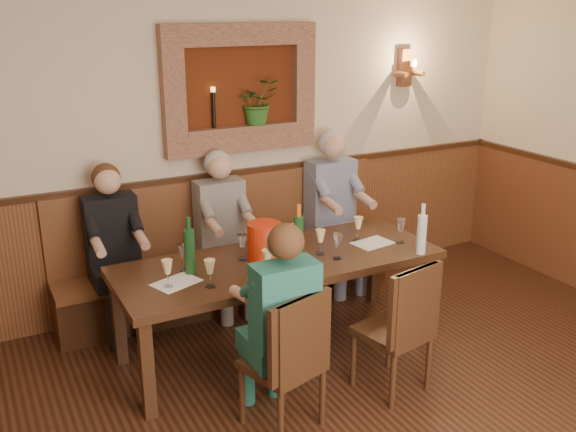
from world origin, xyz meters
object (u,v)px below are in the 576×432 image
Objects in this scene: wine_bottle_green_a at (299,236)px; water_bottle at (422,233)px; chair_near_right at (394,352)px; person_bench_mid at (225,247)px; spittoon_bucket at (264,242)px; bench at (231,267)px; person_bench_left at (117,267)px; person_bench_right at (335,224)px; person_chair_front at (279,342)px; chair_near_left at (284,387)px; wine_bottle_green_b at (190,250)px; dining_table at (279,268)px.

wine_bottle_green_a is 0.92m from water_bottle.
chair_near_right is 1.78m from person_bench_mid.
bench is at bearing 83.42° from spittoon_bucket.
wine_bottle_green_a is (0.23, -0.88, 0.35)m from person_bench_mid.
person_bench_left is at bearing 119.64° from chair_near_right.
person_bench_right is 2.14m from person_chair_front.
chair_near_left is 1.13m from wine_bottle_green_b.
chair_near_left is 2.21m from person_bench_right.
person_chair_front is at bearing -72.32° from wine_bottle_green_b.
person_bench_mid is at bearing 96.62° from chair_near_right.
chair_near_left is at bearing -108.31° from spittoon_bucket.
person_bench_left is 0.93m from wine_bottle_green_b.
person_bench_left is 0.99× the size of person_bench_mid.
water_bottle is at bearing -21.22° from spittoon_bucket.
wine_bottle_green_a is at bearing -6.47° from wine_bottle_green_b.
wine_bottle_green_a is at bearing -15.70° from spittoon_bucket.
person_bench_left is (-1.00, -0.10, 0.24)m from bench.
dining_table is at bearing -39.90° from person_bench_left.
wine_bottle_green_a is at bearing -75.23° from person_bench_mid.
person_bench_mid is at bearing 89.12° from spittoon_bucket.
bench is at bearing 53.45° from wine_bottle_green_b.
wine_bottle_green_a reaches higher than water_bottle.
bench is 1.08m from spittoon_bucket.
dining_table is at bearing -83.66° from person_bench_mid.
chair_near_left is at bearing -102.43° from bench.
chair_near_right is 0.69× the size of person_bench_left.
dining_table is at bearing 158.05° from water_bottle.
dining_table is 2.52× the size of chair_near_right.
chair_near_right is 2.45× the size of water_bottle.
person_bench_right reaches higher than bench.
spittoon_bucket is at bearing -2.28° from wine_bottle_green_b.
dining_table is 0.88m from person_chair_front.
wine_bottle_green_a is at bearing 53.88° from person_chair_front.
chair_near_right is 0.65× the size of person_bench_right.
person_bench_mid is at bearing 179.88° from person_bench_right.
bench is 3.15× the size of chair_near_right.
dining_table is at bearing 107.11° from chair_near_right.
person_bench_mid is 1.03× the size of person_chair_front.
chair_near_left is (-0.39, -1.79, -0.05)m from bench.
person_bench_right is at bearing -6.12° from bench.
wine_bottle_green_a reaches higher than chair_near_right.
spittoon_bucket is 1.17m from water_bottle.
chair_near_left is at bearing -85.19° from person_chair_front.
person_bench_mid is 3.40× the size of wine_bottle_green_a.
chair_near_right reaches higher than dining_table.
chair_near_right is 1.56m from wine_bottle_green_b.
wine_bottle_green_b is at bearing -66.69° from person_bench_left.
person_bench_mid is 0.87m from spittoon_bucket.
person_bench_right is 1.40m from spittoon_bucket.
bench is at bearing 92.82° from chair_near_right.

